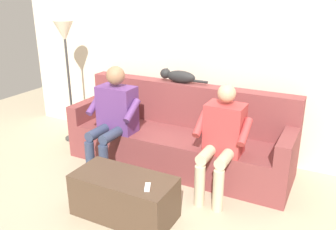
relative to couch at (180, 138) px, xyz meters
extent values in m
plane|color=tan|center=(0.00, 0.76, -0.32)|extent=(8.00, 8.00, 0.00)
cube|color=beige|center=(0.00, -0.52, 0.93)|extent=(5.21, 0.06, 2.49)
cube|color=brown|center=(0.00, 0.16, -0.11)|extent=(2.24, 0.56, 0.41)
cube|color=brown|center=(0.00, -0.22, 0.13)|extent=(2.52, 0.19, 0.90)
cube|color=brown|center=(-1.19, 0.16, 0.00)|extent=(0.14, 0.56, 0.62)
cube|color=brown|center=(1.19, 0.16, 0.00)|extent=(0.14, 0.56, 0.62)
cube|color=#4C3828|center=(0.00, 1.14, -0.12)|extent=(0.90, 0.43, 0.39)
cube|color=#B23838|center=(-0.62, 0.31, 0.34)|extent=(0.36, 0.26, 0.49)
sphere|color=tan|center=(-0.62, 0.31, 0.69)|extent=(0.17, 0.17, 0.17)
cylinder|color=#C6B793|center=(-0.71, 0.50, 0.14)|extent=(0.11, 0.38, 0.11)
cylinder|color=#C6B793|center=(-0.53, 0.50, 0.14)|extent=(0.11, 0.38, 0.11)
cylinder|color=#C6B793|center=(-0.71, 0.69, -0.11)|extent=(0.10, 0.10, 0.41)
cylinder|color=#C6B793|center=(-0.53, 0.69, -0.11)|extent=(0.10, 0.10, 0.41)
cylinder|color=#B23838|center=(-0.84, 0.39, 0.37)|extent=(0.08, 0.27, 0.22)
cylinder|color=#B23838|center=(-0.40, 0.39, 0.37)|extent=(0.08, 0.27, 0.22)
cube|color=#5B3370|center=(0.62, 0.32, 0.35)|extent=(0.42, 0.24, 0.52)
sphere|color=#936B4C|center=(0.62, 0.32, 0.73)|extent=(0.20, 0.20, 0.20)
cylinder|color=#333D56|center=(0.53, 0.52, 0.14)|extent=(0.11, 0.41, 0.11)
cylinder|color=#333D56|center=(0.71, 0.52, 0.14)|extent=(0.11, 0.41, 0.11)
cylinder|color=#333D56|center=(0.53, 0.72, -0.11)|extent=(0.10, 0.10, 0.41)
cylinder|color=#333D56|center=(0.71, 0.72, -0.11)|extent=(0.10, 0.10, 0.41)
cylinder|color=#5B3370|center=(0.37, 0.40, 0.39)|extent=(0.08, 0.27, 0.22)
cylinder|color=#5B3370|center=(0.87, 0.40, 0.39)|extent=(0.08, 0.27, 0.22)
ellipsoid|color=black|center=(0.10, -0.22, 0.66)|extent=(0.35, 0.12, 0.14)
sphere|color=black|center=(0.30, -0.22, 0.67)|extent=(0.12, 0.12, 0.12)
cone|color=black|center=(0.29, -0.25, 0.72)|extent=(0.04, 0.04, 0.04)
cone|color=black|center=(0.29, -0.19, 0.72)|extent=(0.04, 0.04, 0.04)
cylinder|color=black|center=(-0.14, -0.22, 0.63)|extent=(0.18, 0.03, 0.03)
cube|color=white|center=(-0.28, 1.21, 0.09)|extent=(0.09, 0.12, 0.02)
cylinder|color=#2D2D2D|center=(1.58, 0.00, -0.31)|extent=(0.24, 0.24, 0.02)
cylinder|color=#333333|center=(1.58, 0.00, 0.39)|extent=(0.03, 0.03, 1.41)
cone|color=beige|center=(1.58, 0.00, 1.12)|extent=(0.25, 0.25, 0.25)
camera|label=1|loc=(-1.56, 3.34, 1.59)|focal=37.57mm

